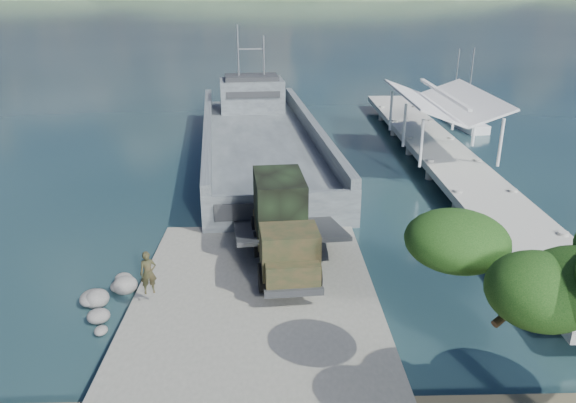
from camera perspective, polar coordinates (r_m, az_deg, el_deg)
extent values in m
plane|color=#173238|center=(23.59, -3.29, -10.62)|extent=(1400.00, 1400.00, 0.00)
cube|color=slate|center=(22.61, -3.38, -11.41)|extent=(10.00, 18.00, 0.50)
cube|color=#ACACA2|center=(41.55, 15.66, 4.43)|extent=(4.00, 44.00, 0.50)
cube|color=#3E4449|center=(43.42, -2.78, 5.12)|extent=(11.30, 29.08, 2.36)
cube|color=#3E4449|center=(42.86, -8.16, 7.13)|extent=(3.39, 28.28, 1.23)
cube|color=#3E4449|center=(43.45, 2.45, 7.52)|extent=(3.39, 28.28, 1.23)
cube|color=#3E4449|center=(29.99, -0.61, -1.31)|extent=(8.51, 1.22, 2.46)
cube|color=#3E4449|center=(52.02, -3.69, 10.73)|extent=(6.02, 4.33, 2.84)
cube|color=#2A2C2F|center=(51.76, -3.73, 12.48)|extent=(5.01, 3.48, 0.38)
cylinder|color=#999C9F|center=(51.42, -5.10, 14.83)|extent=(0.15, 0.15, 4.73)
cylinder|color=#999C9F|center=(51.61, -2.48, 14.39)|extent=(0.15, 0.15, 3.78)
cylinder|color=black|center=(23.40, -2.49, -7.73)|extent=(0.53, 1.25, 1.22)
cylinder|color=black|center=(23.62, 2.78, -7.44)|extent=(0.53, 1.25, 1.22)
cylinder|color=black|center=(26.23, -3.01, -4.38)|extent=(0.53, 1.25, 1.22)
cylinder|color=black|center=(26.43, 1.67, -4.15)|extent=(0.53, 1.25, 1.22)
cylinder|color=black|center=(27.94, -3.27, -2.73)|extent=(0.53, 1.25, 1.22)
cylinder|color=black|center=(28.12, 1.13, -2.53)|extent=(0.53, 1.25, 1.22)
cube|color=black|center=(25.75, -0.53, -4.52)|extent=(2.69, 7.29, 0.23)
cube|color=#1F2E19|center=(23.05, 0.14, -5.02)|extent=(2.50, 2.08, 1.88)
cube|color=#1F2E19|center=(22.27, 0.48, -7.38)|extent=(2.22, 1.03, 0.94)
cube|color=#1F2E19|center=(26.80, -0.83, -2.68)|extent=(2.72, 4.51, 0.33)
cube|color=black|center=(26.45, -0.89, 0.18)|extent=(2.56, 3.75, 2.35)
cube|color=#2A2C2F|center=(22.15, 0.63, -9.23)|extent=(2.36, 0.44, 0.28)
imported|color=#1F2E19|center=(23.19, -13.93, -7.89)|extent=(0.75, 0.62, 1.78)
cube|color=silver|center=(55.12, 17.59, 7.46)|extent=(2.56, 6.27, 1.00)
cube|color=silver|center=(54.02, 18.18, 7.86)|extent=(1.77, 1.96, 0.66)
cylinder|color=#999C9F|center=(54.44, 18.01, 11.14)|extent=(0.11, 0.11, 6.65)
cube|color=silver|center=(59.95, 16.39, 8.61)|extent=(1.96, 5.67, 0.91)
cube|color=silver|center=(58.91, 16.79, 8.97)|extent=(1.52, 1.71, 0.61)
cylinder|color=#999C9F|center=(59.37, 16.72, 11.72)|extent=(0.10, 0.10, 6.09)
ellipsoid|color=black|center=(16.41, 16.78, -3.80)|extent=(2.87, 2.87, 1.64)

